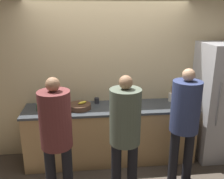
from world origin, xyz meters
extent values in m
plane|color=#4C4238|center=(0.00, 0.00, 0.00)|extent=(14.00, 14.00, 0.00)
cube|color=#D6BC8C|center=(0.00, 0.68, 1.30)|extent=(5.20, 0.06, 2.60)
cube|color=tan|center=(0.00, 0.37, 0.44)|extent=(2.65, 0.63, 0.88)
cube|color=#383D42|center=(0.00, 0.37, 0.90)|extent=(2.68, 0.66, 0.03)
cube|color=#B7B7BC|center=(1.74, 0.31, 0.95)|extent=(0.65, 0.70, 1.89)
cylinder|color=#99999E|center=(1.55, -0.05, 1.04)|extent=(0.02, 0.02, 0.66)
cylinder|color=black|center=(-0.85, -0.53, 0.40)|extent=(0.13, 0.13, 0.79)
cylinder|color=black|center=(-0.64, -0.53, 0.40)|extent=(0.13, 0.13, 0.79)
cylinder|color=brown|center=(-0.74, -0.53, 1.14)|extent=(0.38, 0.38, 0.69)
sphere|color=#936B4C|center=(-0.74, -0.53, 1.57)|extent=(0.16, 0.16, 0.16)
cylinder|color=black|center=(-0.02, -0.54, 0.40)|extent=(0.13, 0.13, 0.79)
cylinder|color=black|center=(0.19, -0.54, 0.40)|extent=(0.13, 0.13, 0.79)
cylinder|color=#515B4C|center=(0.08, -0.54, 1.14)|extent=(0.38, 0.38, 0.69)
sphere|color=#936B4C|center=(0.08, -0.54, 1.57)|extent=(0.17, 0.17, 0.17)
cylinder|color=black|center=(0.82, -0.32, 0.40)|extent=(0.13, 0.13, 0.80)
cylinder|color=black|center=(1.03, -0.32, 0.40)|extent=(0.13, 0.13, 0.80)
cylinder|color=navy|center=(0.93, -0.32, 1.15)|extent=(0.39, 0.39, 0.70)
sphere|color=tan|center=(0.93, -0.32, 1.58)|extent=(0.17, 0.17, 0.17)
cylinder|color=#4C3323|center=(-0.48, 0.33, 0.96)|extent=(0.34, 0.34, 0.08)
ellipsoid|color=yellow|center=(-0.44, 0.33, 1.02)|extent=(0.15, 0.12, 0.04)
cylinder|color=silver|center=(1.04, 0.51, 0.99)|extent=(0.11, 0.11, 0.14)
cylinder|color=#99754C|center=(1.03, 0.51, 1.08)|extent=(0.01, 0.05, 0.20)
cylinder|color=#99754C|center=(1.05, 0.51, 1.08)|extent=(0.03, 0.04, 0.20)
cylinder|color=#99754C|center=(1.04, 0.50, 1.08)|extent=(0.04, 0.01, 0.20)
cylinder|color=#236033|center=(-1.09, 0.32, 0.97)|extent=(0.06, 0.06, 0.11)
cylinder|color=#236033|center=(-1.09, 0.32, 1.04)|extent=(0.03, 0.03, 0.03)
cylinder|color=black|center=(-1.09, 0.32, 1.07)|extent=(0.03, 0.03, 0.01)
cylinder|color=#28282D|center=(-0.21, 0.54, 0.96)|extent=(0.08, 0.08, 0.09)
cylinder|color=gold|center=(-1.06, 0.48, 0.96)|extent=(0.07, 0.07, 0.08)
camera|label=1|loc=(-0.38, -3.26, 2.35)|focal=40.00mm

